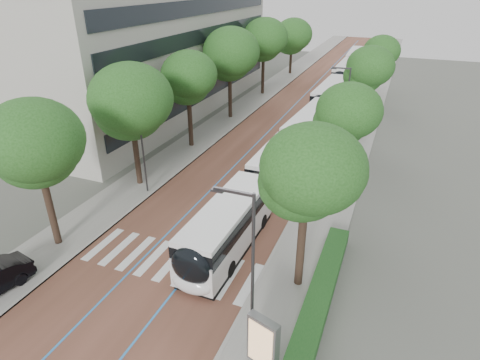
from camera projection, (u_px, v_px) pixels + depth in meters
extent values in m
plane|color=#51544C|center=(160.00, 272.00, 23.20)|extent=(160.00, 160.00, 0.00)
cube|color=brown|center=(313.00, 99.00, 56.32)|extent=(11.00, 140.00, 0.02)
cube|color=gray|center=(262.00, 94.00, 58.80)|extent=(4.00, 140.00, 0.12)
cube|color=gray|center=(368.00, 104.00, 53.81)|extent=(4.00, 140.00, 0.12)
cube|color=gray|center=(275.00, 95.00, 58.17)|extent=(0.20, 140.00, 0.14)
cube|color=gray|center=(353.00, 103.00, 54.44)|extent=(0.20, 140.00, 0.14)
cube|color=silver|center=(103.00, 244.00, 25.62)|extent=(0.55, 3.60, 0.01)
cube|color=silver|center=(120.00, 248.00, 25.20)|extent=(0.55, 3.60, 0.01)
cube|color=silver|center=(136.00, 253.00, 24.79)|extent=(0.55, 3.60, 0.01)
cube|color=silver|center=(153.00, 258.00, 24.37)|extent=(0.55, 3.60, 0.01)
cube|color=silver|center=(171.00, 262.00, 23.95)|extent=(0.55, 3.60, 0.01)
cube|color=silver|center=(190.00, 267.00, 23.54)|extent=(0.55, 3.60, 0.01)
cube|color=silver|center=(209.00, 273.00, 23.12)|extent=(0.55, 3.60, 0.01)
cube|color=silver|center=(229.00, 278.00, 22.71)|extent=(0.55, 3.60, 0.01)
cube|color=silver|center=(249.00, 284.00, 22.29)|extent=(0.55, 3.60, 0.01)
cube|color=#2879C8|center=(302.00, 98.00, 56.85)|extent=(0.12, 126.00, 0.01)
cube|color=#2879C8|center=(324.00, 100.00, 55.79)|extent=(0.12, 126.00, 0.01)
cube|color=#A19F95|center=(141.00, 52.00, 49.73)|extent=(18.00, 40.00, 14.00)
cube|color=black|center=(208.00, 91.00, 48.52)|extent=(0.12, 38.00, 1.60)
cube|color=black|center=(207.00, 64.00, 47.07)|extent=(0.12, 38.00, 1.60)
cube|color=black|center=(206.00, 35.00, 45.63)|extent=(0.12, 38.00, 1.60)
cube|color=black|center=(205.00, 7.00, 44.28)|extent=(0.12, 38.00, 1.60)
cube|color=#153E17|center=(316.00, 309.00, 19.94)|extent=(1.20, 14.00, 0.80)
cylinder|color=#333235|center=(253.00, 278.00, 16.60)|extent=(0.14, 0.14, 8.00)
cube|color=#333235|center=(234.00, 192.00, 15.11)|extent=(1.70, 0.12, 0.12)
cube|color=#333235|center=(217.00, 190.00, 15.37)|extent=(0.50, 0.20, 0.10)
cylinder|color=#333235|center=(346.00, 111.00, 37.30)|extent=(0.14, 0.14, 8.00)
cube|color=#333235|center=(342.00, 68.00, 35.81)|extent=(1.70, 0.12, 0.12)
cube|color=#333235|center=(334.00, 68.00, 36.08)|extent=(0.50, 0.20, 0.10)
cylinder|color=#333235|center=(142.00, 144.00, 30.00)|extent=(0.14, 0.14, 8.00)
cylinder|color=black|center=(51.00, 212.00, 24.64)|extent=(0.44, 0.44, 4.69)
ellipsoid|color=#1C4817|center=(35.00, 148.00, 22.72)|extent=(5.50, 5.50, 4.68)
cylinder|color=black|center=(137.00, 158.00, 32.09)|extent=(0.44, 0.44, 4.72)
ellipsoid|color=#1C4817|center=(130.00, 105.00, 30.15)|extent=(6.27, 6.27, 5.33)
cylinder|color=black|center=(190.00, 124.00, 39.55)|extent=(0.44, 0.44, 4.70)
ellipsoid|color=#1C4817|center=(188.00, 80.00, 37.62)|extent=(5.25, 5.25, 4.46)
cylinder|color=black|center=(230.00, 97.00, 47.73)|extent=(0.44, 0.44, 5.12)
ellipsoid|color=#1C4817|center=(230.00, 57.00, 45.64)|extent=(6.45, 6.45, 5.49)
cylinder|color=black|center=(263.00, 76.00, 57.65)|extent=(0.44, 0.44, 5.19)
ellipsoid|color=#1C4817|center=(264.00, 42.00, 55.53)|extent=(6.24, 6.24, 5.30)
cylinder|color=black|center=(291.00, 61.00, 70.28)|extent=(0.44, 0.44, 4.29)
ellipsoid|color=#1C4817|center=(292.00, 38.00, 68.52)|extent=(6.36, 6.36, 5.41)
cylinder|color=black|center=(301.00, 250.00, 21.23)|extent=(0.44, 0.44, 4.73)
ellipsoid|color=#1C4817|center=(307.00, 177.00, 19.29)|extent=(5.09, 5.09, 4.33)
cylinder|color=black|center=(338.00, 165.00, 31.27)|extent=(0.44, 0.44, 4.30)
ellipsoid|color=#1C4817|center=(344.00, 117.00, 29.51)|extent=(4.81, 4.81, 4.09)
cylinder|color=black|center=(361.00, 113.00, 42.76)|extent=(0.44, 0.44, 4.74)
ellipsoid|color=#1C4817|center=(367.00, 72.00, 40.81)|extent=(4.80, 4.80, 4.08)
cylinder|color=black|center=(375.00, 83.00, 56.14)|extent=(0.44, 0.44, 4.15)
ellipsoid|color=#1C4817|center=(379.00, 55.00, 54.44)|extent=(4.91, 4.91, 4.17)
cylinder|color=black|center=(258.00, 189.00, 28.62)|extent=(2.32, 0.94, 2.30)
cube|color=silver|center=(228.00, 232.00, 24.64)|extent=(2.68, 9.41, 1.82)
cube|color=black|center=(228.00, 216.00, 24.13)|extent=(2.72, 9.22, 0.97)
cube|color=silver|center=(228.00, 207.00, 23.84)|extent=(2.63, 9.22, 0.31)
cube|color=black|center=(228.00, 246.00, 25.13)|extent=(2.62, 9.03, 0.35)
cube|color=silver|center=(277.00, 171.00, 32.40)|extent=(2.65, 7.79, 1.82)
cube|color=black|center=(277.00, 158.00, 31.89)|extent=(2.69, 7.63, 0.97)
cube|color=silver|center=(277.00, 151.00, 31.60)|extent=(2.60, 7.63, 0.31)
cube|color=black|center=(276.00, 183.00, 32.89)|extent=(2.59, 7.48, 0.35)
ellipsoid|color=black|center=(191.00, 266.00, 20.58)|extent=(2.37, 1.15, 2.28)
ellipsoid|color=silver|center=(192.00, 284.00, 21.06)|extent=(2.37, 1.05, 1.14)
cylinder|color=black|center=(195.00, 259.00, 23.50)|extent=(0.32, 1.01, 1.00)
cylinder|color=black|center=(230.00, 269.00, 22.72)|extent=(0.32, 1.01, 1.00)
cylinder|color=black|center=(270.00, 169.00, 34.51)|extent=(0.32, 1.01, 1.00)
cylinder|color=black|center=(295.00, 174.00, 33.72)|extent=(0.32, 1.01, 1.00)
cylinder|color=black|center=(232.00, 214.00, 27.91)|extent=(0.32, 1.01, 1.00)
cylinder|color=black|center=(262.00, 221.00, 27.12)|extent=(0.32, 1.01, 1.00)
cube|color=silver|center=(310.00, 130.00, 41.04)|extent=(3.22, 12.13, 1.82)
cube|color=black|center=(311.00, 120.00, 40.52)|extent=(3.25, 11.89, 0.97)
cube|color=silver|center=(311.00, 114.00, 40.23)|extent=(3.16, 11.89, 0.31)
cube|color=black|center=(309.00, 140.00, 41.53)|extent=(3.14, 11.65, 0.35)
ellipsoid|color=black|center=(292.00, 143.00, 35.99)|extent=(2.41, 1.24, 2.28)
ellipsoid|color=silver|center=(291.00, 155.00, 36.46)|extent=(2.41, 1.14, 1.14)
cylinder|color=black|center=(287.00, 148.00, 38.91)|extent=(0.36, 1.02, 1.00)
cylinder|color=black|center=(310.00, 151.00, 38.05)|extent=(0.36, 1.02, 1.00)
cylinder|color=black|center=(309.00, 125.00, 44.88)|extent=(0.36, 1.02, 1.00)
cylinder|color=black|center=(329.00, 128.00, 44.01)|extent=(0.36, 1.02, 1.00)
cube|color=silver|center=(330.00, 98.00, 51.98)|extent=(2.86, 12.07, 1.82)
cube|color=black|center=(331.00, 90.00, 51.47)|extent=(2.90, 11.83, 0.97)
cube|color=silver|center=(331.00, 85.00, 51.18)|extent=(2.81, 11.83, 0.31)
cube|color=black|center=(329.00, 106.00, 52.47)|extent=(2.80, 11.59, 0.35)
ellipsoid|color=black|center=(320.00, 104.00, 46.86)|extent=(2.38, 1.17, 2.28)
ellipsoid|color=silver|center=(319.00, 114.00, 47.34)|extent=(2.38, 1.07, 1.14)
cylinder|color=black|center=(314.00, 110.00, 49.79)|extent=(0.33, 1.01, 1.00)
cylinder|color=black|center=(332.00, 113.00, 48.98)|extent=(0.33, 1.01, 1.00)
cylinder|color=black|center=(327.00, 96.00, 55.84)|extent=(0.33, 1.01, 1.00)
cylinder|color=black|center=(344.00, 98.00, 55.03)|extent=(0.33, 1.01, 1.00)
cube|color=silver|center=(345.00, 76.00, 63.84)|extent=(2.62, 12.03, 1.82)
cube|color=black|center=(346.00, 69.00, 63.32)|extent=(2.66, 11.79, 0.97)
cube|color=silver|center=(347.00, 65.00, 63.03)|extent=(2.57, 11.78, 0.31)
cube|color=black|center=(344.00, 83.00, 64.33)|extent=(2.57, 11.54, 0.35)
ellipsoid|color=black|center=(339.00, 79.00, 58.68)|extent=(2.36, 1.12, 2.28)
ellipsoid|color=silver|center=(338.00, 87.00, 59.15)|extent=(2.36, 1.02, 1.14)
cylinder|color=black|center=(333.00, 85.00, 61.60)|extent=(0.31, 1.00, 1.00)
cylinder|color=black|center=(348.00, 86.00, 60.83)|extent=(0.31, 1.00, 1.00)
cylinder|color=black|center=(342.00, 75.00, 67.70)|extent=(0.31, 1.00, 1.00)
cylinder|color=black|center=(355.00, 77.00, 66.93)|extent=(0.31, 1.00, 1.00)
cube|color=silver|center=(355.00, 61.00, 75.28)|extent=(2.85, 12.07, 1.82)
cube|color=black|center=(356.00, 55.00, 74.76)|extent=(2.88, 11.83, 0.97)
cube|color=silver|center=(356.00, 51.00, 74.47)|extent=(2.79, 11.83, 0.31)
cube|color=black|center=(354.00, 67.00, 75.77)|extent=(2.78, 11.59, 0.35)
ellipsoid|color=black|center=(352.00, 63.00, 70.04)|extent=(2.38, 1.17, 2.28)
ellipsoid|color=silver|center=(351.00, 69.00, 70.52)|extent=(2.38, 1.07, 1.14)
cylinder|color=black|center=(346.00, 68.00, 72.95)|extent=(0.33, 1.01, 1.00)
cylinder|color=black|center=(359.00, 69.00, 72.26)|extent=(0.33, 1.01, 1.00)
cylinder|color=black|center=(351.00, 61.00, 79.15)|extent=(0.33, 1.01, 1.00)
cylinder|color=black|center=(362.00, 62.00, 78.45)|extent=(0.33, 1.01, 1.00)
cube|color=#59595B|center=(263.00, 342.00, 16.52)|extent=(1.47, 0.79, 2.51)
cube|color=#E8B27B|center=(260.00, 345.00, 16.38)|extent=(1.15, 0.38, 2.18)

